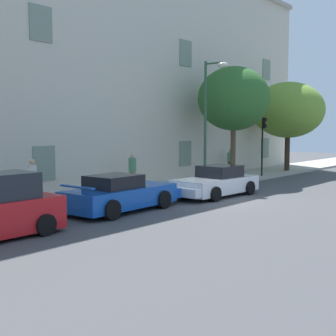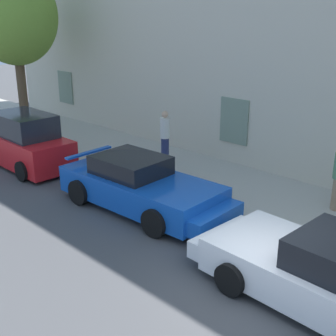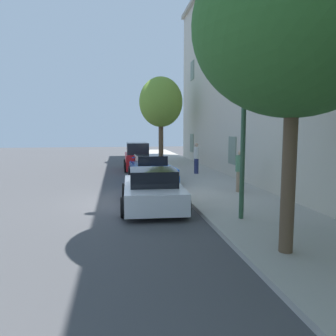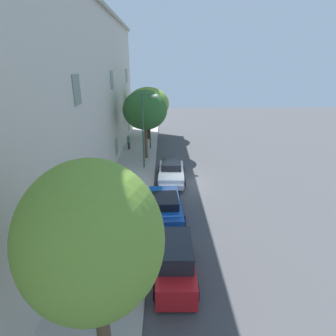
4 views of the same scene
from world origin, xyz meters
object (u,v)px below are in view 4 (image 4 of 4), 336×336
object	(u,v)px
street_lamp	(147,118)
pedestrian_bystander	(129,142)
sportscar_red_lead	(165,205)
traffic_light	(151,126)
tree_midblock	(148,104)
tree_near_kerb	(145,110)
pedestrian_admiring	(112,216)
tree_far_end	(93,241)
sportscar_yellow_flank	(171,173)
hatchback_parked	(175,262)
pedestrian_strolling	(120,175)

from	to	relation	value
street_lamp	pedestrian_bystander	distance (m)	7.12
sportscar_red_lead	traffic_light	xyz separation A→B (m)	(13.50, 1.43, 2.08)
tree_midblock	street_lamp	bearing A→B (deg)	-177.31
tree_near_kerb	pedestrian_admiring	distance (m)	13.16
street_lamp	pedestrian_admiring	bearing A→B (deg)	171.73
sportscar_red_lead	tree_midblock	xyz separation A→B (m)	(17.83, 1.89, 3.76)
tree_far_end	pedestrian_bystander	size ratio (longest dim) A/B	4.15
tree_far_end	traffic_light	bearing A→B (deg)	-0.73
traffic_light	street_lamp	world-z (taller)	street_lamp
sportscar_yellow_flank	pedestrian_admiring	bearing A→B (deg)	154.97
tree_midblock	tree_far_end	distance (m)	27.20
sportscar_red_lead	street_lamp	bearing A→B (deg)	10.31
traffic_light	sportscar_red_lead	bearing A→B (deg)	-173.94
sportscar_yellow_flank	tree_near_kerb	distance (m)	7.14
tree_far_end	street_lamp	distance (m)	17.18
traffic_light	hatchback_parked	bearing A→B (deg)	-174.42
street_lamp	pedestrian_admiring	world-z (taller)	street_lamp
hatchback_parked	pedestrian_strolling	bearing A→B (deg)	21.90
sportscar_red_lead	pedestrian_admiring	size ratio (longest dim) A/B	2.81
pedestrian_admiring	sportscar_yellow_flank	bearing A→B (deg)	-25.03
tree_near_kerb	traffic_light	world-z (taller)	tree_near_kerb
hatchback_parked	pedestrian_strolling	distance (m)	9.95
hatchback_parked	pedestrian_admiring	distance (m)	4.69
sportscar_red_lead	pedestrian_strolling	size ratio (longest dim) A/B	2.89
sportscar_yellow_flank	pedestrian_admiring	size ratio (longest dim) A/B	2.68
hatchback_parked	traffic_light	xyz separation A→B (m)	(18.92, 1.85, 1.85)
sportscar_yellow_flank	pedestrian_bystander	bearing A→B (deg)	28.02
tree_near_kerb	tree_far_end	xyz separation A→B (m)	(-19.88, -0.04, 0.05)
tree_far_end	pedestrian_strolling	bearing A→B (deg)	6.79
tree_far_end	traffic_light	world-z (taller)	tree_far_end
sportscar_red_lead	tree_far_end	xyz separation A→B (m)	(-9.37, 1.73, 4.23)
sportscar_red_lead	pedestrian_admiring	distance (m)	3.55
sportscar_red_lead	traffic_light	world-z (taller)	traffic_light
hatchback_parked	tree_far_end	distance (m)	6.02
tree_midblock	street_lamp	size ratio (longest dim) A/B	0.96
sportscar_red_lead	pedestrian_admiring	xyz separation A→B (m)	(-2.06, 2.85, 0.45)
traffic_light	pedestrian_admiring	world-z (taller)	traffic_light
traffic_light	pedestrian_admiring	distance (m)	15.71
hatchback_parked	traffic_light	world-z (taller)	traffic_light
traffic_light	tree_near_kerb	bearing A→B (deg)	173.67
pedestrian_admiring	tree_midblock	bearing A→B (deg)	-2.77
sportscar_yellow_flank	traffic_light	distance (m)	8.77
tree_midblock	pedestrian_strolling	bearing A→B (deg)	174.28
tree_near_kerb	pedestrian_bystander	xyz separation A→B (m)	(2.95, 2.08, -3.83)
street_lamp	pedestrian_strolling	world-z (taller)	street_lamp
hatchback_parked	pedestrian_bystander	size ratio (longest dim) A/B	2.35
sportscar_red_lead	pedestrian_admiring	world-z (taller)	pedestrian_admiring
hatchback_parked	tree_far_end	bearing A→B (deg)	151.52
traffic_light	street_lamp	size ratio (longest dim) A/B	0.58
street_lamp	pedestrian_admiring	size ratio (longest dim) A/B	3.60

